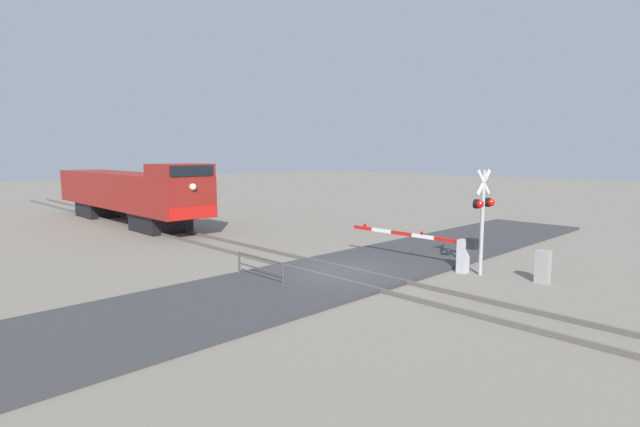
# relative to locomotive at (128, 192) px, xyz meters

# --- Properties ---
(ground_plane) EXTENTS (160.00, 160.00, 0.00)m
(ground_plane) POSITION_rel_locomotive_xyz_m (0.00, -18.73, -2.00)
(ground_plane) COLOR gray
(rail_track_left) EXTENTS (0.08, 80.00, 0.15)m
(rail_track_left) POSITION_rel_locomotive_xyz_m (-0.72, -18.73, -1.93)
(rail_track_left) COLOR #59544C
(rail_track_left) RESTS_ON ground_plane
(rail_track_right) EXTENTS (0.08, 80.00, 0.15)m
(rail_track_right) POSITION_rel_locomotive_xyz_m (0.72, -18.73, -1.93)
(rail_track_right) COLOR #59544C
(rail_track_right) RESTS_ON ground_plane
(road_surface) EXTENTS (36.00, 5.10, 0.14)m
(road_surface) POSITION_rel_locomotive_xyz_m (0.00, -18.73, -1.93)
(road_surface) COLOR #38383A
(road_surface) RESTS_ON ground_plane
(locomotive) EXTENTS (2.90, 17.21, 3.93)m
(locomotive) POSITION_rel_locomotive_xyz_m (0.00, 0.00, 0.00)
(locomotive) COLOR black
(locomotive) RESTS_ON ground_plane
(crossing_signal) EXTENTS (1.18, 0.33, 3.90)m
(crossing_signal) POSITION_rel_locomotive_xyz_m (3.74, -22.40, 0.41)
(crossing_signal) COLOR #ADADB2
(crossing_signal) RESTS_ON ground_plane
(crossing_gate) EXTENTS (0.36, 5.99, 1.37)m
(crossing_gate) POSITION_rel_locomotive_xyz_m (3.58, -21.00, -1.14)
(crossing_gate) COLOR silver
(crossing_gate) RESTS_ON ground_plane
(utility_cabinet) EXTENTS (0.35, 0.44, 1.15)m
(utility_cabinet) POSITION_rel_locomotive_xyz_m (4.26, -24.41, -1.43)
(utility_cabinet) COLOR #999993
(utility_cabinet) RESTS_ON ground_plane
(guard_railing) EXTENTS (0.08, 2.57, 0.95)m
(guard_railing) POSITION_rel_locomotive_xyz_m (-2.82, -17.66, -1.38)
(guard_railing) COLOR #4C4742
(guard_railing) RESTS_ON ground_plane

